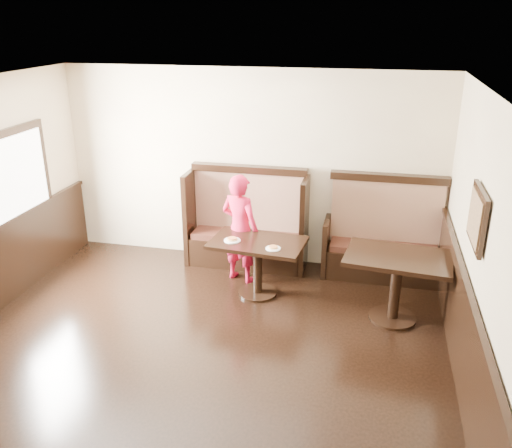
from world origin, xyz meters
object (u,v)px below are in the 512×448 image
(table_neighbor, at_px, (397,272))
(child, at_px, (240,229))
(booth_neighbor, at_px, (384,244))
(booth_main, at_px, (247,229))
(table_main, at_px, (258,254))

(table_neighbor, xyz_separation_m, child, (-2.06, 0.63, 0.13))
(booth_neighbor, height_order, child, child)
(booth_neighbor, relative_size, table_neighbor, 1.28)
(booth_main, relative_size, booth_neighbor, 1.06)
(booth_main, height_order, booth_neighbor, same)
(booth_neighbor, xyz_separation_m, table_neighbor, (0.15, -1.18, 0.15))
(table_neighbor, bearing_deg, booth_main, 157.04)
(booth_neighbor, bearing_deg, child, -163.93)
(booth_main, distance_m, table_neighbor, 2.41)
(booth_neighbor, xyz_separation_m, table_main, (-1.59, -0.91, 0.10))
(table_neighbor, bearing_deg, child, 169.50)
(booth_main, bearing_deg, child, -86.36)
(table_main, distance_m, table_neighbor, 1.76)
(table_neighbor, bearing_deg, table_main, 177.74)
(child, bearing_deg, booth_neighbor, -144.67)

